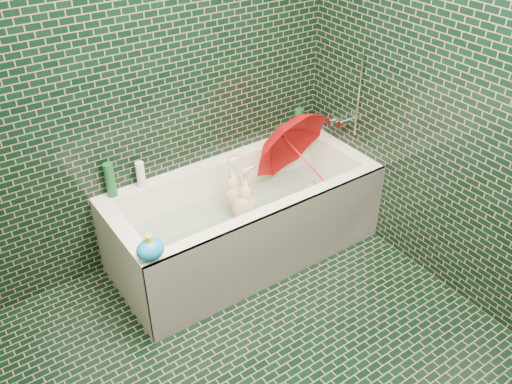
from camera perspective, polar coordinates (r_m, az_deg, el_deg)
wall_back at (r=3.13m, az=-12.44°, el=12.31°), size 2.80×0.00×2.80m
wall_right at (r=2.94m, az=24.49°, el=8.53°), size 0.00×2.80×2.80m
bathtub at (r=3.53m, az=-1.07°, el=-3.69°), size 1.70×0.75×0.55m
bath_mat at (r=3.57m, az=-1.22°, el=-4.25°), size 1.35×0.47×0.01m
water at (r=3.48m, az=-1.25°, el=-2.40°), size 1.48×0.53×0.00m
faucet at (r=3.68m, az=9.46°, el=7.85°), size 0.18×0.19×0.55m
child at (r=3.47m, az=-1.30°, el=-2.39°), size 0.80×0.31×0.22m
umbrella at (r=3.58m, az=4.72°, el=3.86°), size 0.72×0.75×0.81m
soap_bottle_a at (r=3.90m, az=4.59°, el=6.17°), size 0.11×0.11×0.26m
soap_bottle_b at (r=3.96m, az=6.11°, el=6.53°), size 0.09×0.09×0.17m
soap_bottle_c at (r=3.94m, az=5.12°, el=6.42°), size 0.13×0.13×0.15m
bottle_right_tall at (r=3.84m, az=4.47°, el=7.37°), size 0.06×0.06×0.20m
bottle_right_pump at (r=3.89m, az=4.66°, el=7.51°), size 0.06×0.06×0.17m
bottle_left_tall at (r=3.28m, az=-15.10°, el=1.24°), size 0.07×0.07×0.22m
bottle_left_short at (r=3.33m, az=-12.04°, el=1.78°), size 0.07×0.07×0.17m
rubber_duck at (r=3.89m, az=4.32°, el=6.72°), size 0.11×0.08×0.08m
bath_toy at (r=2.78m, az=-11.07°, el=-5.92°), size 0.18×0.16×0.14m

